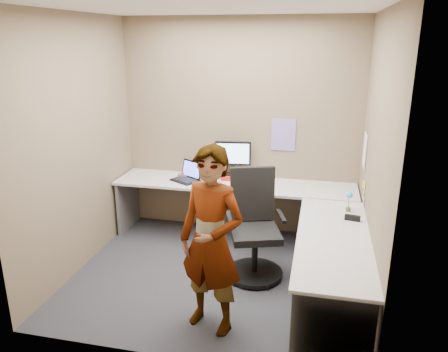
% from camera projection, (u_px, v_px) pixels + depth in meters
% --- Properties ---
extents(ground, '(3.00, 3.00, 0.00)m').
position_uv_depth(ground, '(216.00, 276.00, 4.69)').
color(ground, '#25252A').
rests_on(ground, ground).
extents(wall_back, '(3.00, 0.00, 3.00)m').
position_uv_depth(wall_back, '(240.00, 128.00, 5.49)').
color(wall_back, brown).
rests_on(wall_back, ground).
extents(wall_right, '(0.00, 2.70, 2.70)m').
position_uv_depth(wall_right, '(375.00, 164.00, 3.97)').
color(wall_right, brown).
rests_on(wall_right, ground).
extents(wall_left, '(0.00, 2.70, 2.70)m').
position_uv_depth(wall_left, '(77.00, 146.00, 4.60)').
color(wall_left, brown).
rests_on(wall_left, ground).
extents(ceiling, '(3.00, 3.00, 0.00)m').
position_uv_depth(ceiling, '(214.00, 7.00, 3.87)').
color(ceiling, white).
rests_on(ceiling, wall_back).
extents(desk, '(2.98, 2.58, 0.73)m').
position_uv_depth(desk, '(263.00, 215.00, 4.78)').
color(desk, '#BCBCBC').
rests_on(desk, ground).
extents(paper_ream, '(0.30, 0.24, 0.06)m').
position_uv_depth(paper_ream, '(233.00, 177.00, 5.53)').
color(paper_ream, red).
rests_on(paper_ream, desk).
extents(monitor, '(0.45, 0.15, 0.42)m').
position_uv_depth(monitor, '(233.00, 155.00, 5.46)').
color(monitor, black).
rests_on(monitor, paper_ream).
extents(laptop, '(0.42, 0.40, 0.24)m').
position_uv_depth(laptop, '(188.00, 175.00, 5.48)').
color(laptop, black).
rests_on(laptop, desk).
extents(trackball_mouse, '(0.12, 0.08, 0.07)m').
position_uv_depth(trackball_mouse, '(183.00, 175.00, 5.60)').
color(trackball_mouse, '#B7B7BC').
rests_on(trackball_mouse, desk).
extents(origami, '(0.10, 0.10, 0.06)m').
position_uv_depth(origami, '(216.00, 184.00, 5.27)').
color(origami, white).
rests_on(origami, desk).
extents(stapler, '(0.15, 0.07, 0.05)m').
position_uv_depth(stapler, '(352.00, 218.00, 4.27)').
color(stapler, black).
rests_on(stapler, desk).
extents(flower, '(0.07, 0.07, 0.22)m').
position_uv_depth(flower, '(349.00, 198.00, 4.47)').
color(flower, brown).
rests_on(flower, desk).
extents(calendar_purple, '(0.30, 0.01, 0.40)m').
position_uv_depth(calendar_purple, '(283.00, 135.00, 5.38)').
color(calendar_purple, '#846BB7').
rests_on(calendar_purple, wall_back).
extents(calendar_white, '(0.01, 0.28, 0.38)m').
position_uv_depth(calendar_white, '(365.00, 150.00, 4.84)').
color(calendar_white, white).
rests_on(calendar_white, wall_right).
extents(sticky_note_a, '(0.01, 0.07, 0.07)m').
position_uv_depth(sticky_note_a, '(365.00, 186.00, 4.60)').
color(sticky_note_a, '#F2E059').
rests_on(sticky_note_a, wall_right).
extents(sticky_note_b, '(0.01, 0.07, 0.07)m').
position_uv_depth(sticky_note_b, '(363.00, 196.00, 4.69)').
color(sticky_note_b, pink).
rests_on(sticky_note_b, wall_right).
extents(sticky_note_c, '(0.01, 0.07, 0.07)m').
position_uv_depth(sticky_note_c, '(364.00, 201.00, 4.58)').
color(sticky_note_c, pink).
rests_on(sticky_note_c, wall_right).
extents(sticky_note_d, '(0.01, 0.07, 0.07)m').
position_uv_depth(sticky_note_d, '(363.00, 184.00, 4.75)').
color(sticky_note_d, '#F2E059').
rests_on(sticky_note_d, wall_right).
extents(office_chair, '(0.65, 0.63, 1.13)m').
position_uv_depth(office_chair, '(254.00, 234.00, 4.60)').
color(office_chair, black).
rests_on(office_chair, ground).
extents(person, '(0.69, 0.56, 1.64)m').
position_uv_depth(person, '(211.00, 241.00, 3.64)').
color(person, '#999399').
rests_on(person, ground).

